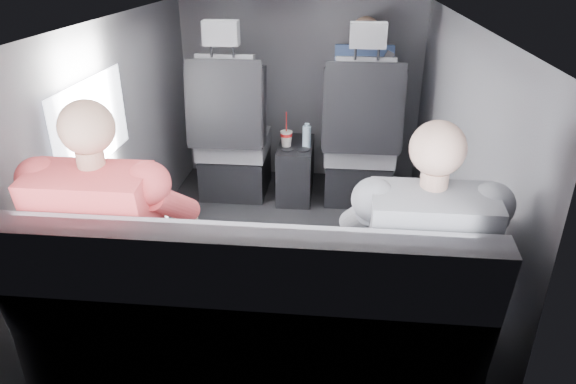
# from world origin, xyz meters

# --- Properties ---
(floor) EXTENTS (2.60, 2.60, 0.00)m
(floor) POSITION_xyz_m (0.00, 0.00, 0.00)
(floor) COLOR black
(floor) RESTS_ON ground
(ceiling) EXTENTS (2.60, 2.60, 0.00)m
(ceiling) POSITION_xyz_m (0.00, 0.00, 1.35)
(ceiling) COLOR #B2B2AD
(ceiling) RESTS_ON panel_back
(panel_left) EXTENTS (0.02, 2.60, 1.35)m
(panel_left) POSITION_xyz_m (-0.90, 0.00, 0.68)
(panel_left) COLOR #56565B
(panel_left) RESTS_ON floor
(panel_right) EXTENTS (0.02, 2.60, 1.35)m
(panel_right) POSITION_xyz_m (0.90, 0.00, 0.68)
(panel_right) COLOR #56565B
(panel_right) RESTS_ON floor
(panel_front) EXTENTS (1.80, 0.02, 1.35)m
(panel_front) POSITION_xyz_m (0.00, 1.30, 0.68)
(panel_front) COLOR #56565B
(panel_front) RESTS_ON floor
(panel_back) EXTENTS (1.80, 0.02, 1.35)m
(panel_back) POSITION_xyz_m (0.00, -1.30, 0.68)
(panel_back) COLOR #56565B
(panel_back) RESTS_ON floor
(side_window) EXTENTS (0.02, 0.75, 0.42)m
(side_window) POSITION_xyz_m (-0.88, -0.30, 0.90)
(side_window) COLOR white
(side_window) RESTS_ON panel_left
(seatbelt) EXTENTS (0.35, 0.11, 0.59)m
(seatbelt) POSITION_xyz_m (0.45, 0.67, 0.80)
(seatbelt) COLOR black
(seatbelt) RESTS_ON front_seat_right
(front_seat_left) EXTENTS (0.52, 0.58, 1.26)m
(front_seat_left) POSITION_xyz_m (-0.45, 0.84, 0.40)
(front_seat_left) COLOR black
(front_seat_left) RESTS_ON floor
(front_seat_right) EXTENTS (0.52, 0.58, 1.26)m
(front_seat_right) POSITION_xyz_m (0.45, 0.84, 0.40)
(front_seat_right) COLOR black
(front_seat_right) RESTS_ON floor
(center_console) EXTENTS (0.24, 0.48, 0.41)m
(center_console) POSITION_xyz_m (0.00, 0.88, 0.20)
(center_console) COLOR black
(center_console) RESTS_ON floor
(rear_bench) EXTENTS (1.60, 0.57, 0.92)m
(rear_bench) POSITION_xyz_m (0.00, -1.06, 0.31)
(rear_bench) COLOR slate
(rear_bench) RESTS_ON floor
(soda_cup) EXTENTS (0.08, 0.08, 0.26)m
(soda_cup) POSITION_xyz_m (-0.06, 0.81, 0.46)
(soda_cup) COLOR white
(soda_cup) RESTS_ON center_console
(water_bottle) EXTENTS (0.06, 0.06, 0.17)m
(water_bottle) POSITION_xyz_m (0.08, 0.83, 0.48)
(water_bottle) COLOR #9DB7D4
(water_bottle) RESTS_ON center_console
(laptop_white) EXTENTS (0.39, 0.43, 0.24)m
(laptop_white) POSITION_xyz_m (-0.56, -0.79, 0.63)
(laptop_white) COLOR silver
(laptop_white) RESTS_ON passenger_rear_left
(laptop_black) EXTENTS (0.42, 0.42, 0.26)m
(laptop_black) POSITION_xyz_m (0.57, -0.81, 0.64)
(laptop_black) COLOR black
(laptop_black) RESTS_ON passenger_rear_right
(passenger_rear_left) EXTENTS (0.51, 0.63, 1.23)m
(passenger_rear_left) POSITION_xyz_m (-0.50, -0.97, 0.63)
(passenger_rear_left) COLOR #2F2F33
(passenger_rear_left) RESTS_ON rear_bench
(passenger_rear_right) EXTENTS (0.49, 0.61, 1.20)m
(passenger_rear_right) POSITION_xyz_m (0.59, -0.97, 0.62)
(passenger_rear_right) COLOR navy
(passenger_rear_right) RESTS_ON rear_bench
(passenger_front_right) EXTENTS (0.40, 0.40, 0.82)m
(passenger_front_right) POSITION_xyz_m (0.45, 1.10, 0.75)
(passenger_front_right) COLOR navy
(passenger_front_right) RESTS_ON front_seat_right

